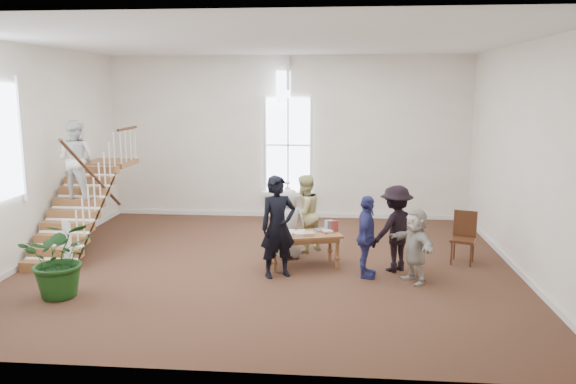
# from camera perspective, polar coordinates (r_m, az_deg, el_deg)

# --- Properties ---
(ground) EXTENTS (10.00, 10.00, 0.00)m
(ground) POSITION_cam_1_polar(r_m,az_deg,el_deg) (11.74, -1.91, -7.38)
(ground) COLOR #43291A
(ground) RESTS_ON ground
(room_shell) EXTENTS (10.49, 10.00, 10.00)m
(room_shell) POSITION_cam_1_polar(r_m,az_deg,el_deg) (15.87, -0.01, -1.16)
(room_shell) COLOR silver
(room_shell) RESTS_ON ground
(staircase) EXTENTS (1.10, 4.10, 2.92)m
(staircase) POSITION_cam_1_polar(r_m,az_deg,el_deg) (13.30, -20.47, 1.24)
(staircase) COLOR brown
(staircase) RESTS_ON ground
(library_table) EXTENTS (1.63, 1.13, 0.76)m
(library_table) POSITION_cam_1_polar(r_m,az_deg,el_deg) (11.45, 1.46, -4.63)
(library_table) COLOR brown
(library_table) RESTS_ON ground
(police_officer) EXTENTS (0.86, 0.76, 1.98)m
(police_officer) POSITION_cam_1_polar(r_m,az_deg,el_deg) (10.77, -1.02, -3.55)
(police_officer) COLOR black
(police_officer) RESTS_ON ground
(elderly_woman) EXTENTS (0.84, 0.66, 1.51)m
(elderly_woman) POSITION_cam_1_polar(r_m,az_deg,el_deg) (12.03, 0.09, -3.22)
(elderly_woman) COLOR beige
(elderly_woman) RESTS_ON ground
(person_yellow) EXTENTS (1.06, 1.06, 1.73)m
(person_yellow) POSITION_cam_1_polar(r_m,az_deg,el_deg) (12.47, 1.66, -2.20)
(person_yellow) COLOR #C9C17D
(person_yellow) RESTS_ON ground
(woman_cluster_a) EXTENTS (0.51, 0.98, 1.60)m
(woman_cluster_a) POSITION_cam_1_polar(r_m,az_deg,el_deg) (10.88, 7.96, -4.53)
(woman_cluster_a) COLOR navy
(woman_cluster_a) RESTS_ON ground
(woman_cluster_b) EXTENTS (1.28, 1.19, 1.73)m
(woman_cluster_b) POSITION_cam_1_polar(r_m,az_deg,el_deg) (11.35, 10.89, -3.66)
(woman_cluster_b) COLOR black
(woman_cluster_b) RESTS_ON ground
(woman_cluster_c) EXTENTS (0.97, 1.36, 1.42)m
(woman_cluster_c) POSITION_cam_1_polar(r_m,az_deg,el_deg) (10.80, 12.80, -5.31)
(woman_cluster_c) COLOR #B6B0A4
(woman_cluster_c) RESTS_ON ground
(floor_plant) EXTENTS (1.53, 1.43, 1.38)m
(floor_plant) POSITION_cam_1_polar(r_m,az_deg,el_deg) (10.59, -22.10, -6.27)
(floor_plant) COLOR #163C13
(floor_plant) RESTS_ON ground
(side_chair) EXTENTS (0.60, 0.60, 1.09)m
(side_chair) POSITION_cam_1_polar(r_m,az_deg,el_deg) (12.29, 17.44, -4.08)
(side_chair) COLOR #3A1B0F
(side_chair) RESTS_ON ground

